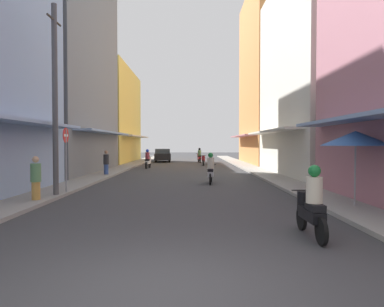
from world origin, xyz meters
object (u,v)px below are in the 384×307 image
(parked_car, at_px, (163,155))
(pedestrian_foreground, at_px, (107,163))
(motorbike_maroon, at_px, (204,160))
(utility_pole, at_px, (56,99))
(pedestrian_crossing, at_px, (37,180))
(motorbike_white, at_px, (149,160))
(motorbike_black, at_px, (312,205))
(vendor_umbrella, at_px, (357,138))
(street_sign_no_entry, at_px, (67,151))
(motorbike_silver, at_px, (212,170))
(motorbike_red, at_px, (200,156))

(parked_car, bearing_deg, pedestrian_foreground, -96.84)
(motorbike_maroon, relative_size, utility_pole, 0.25)
(pedestrian_crossing, bearing_deg, motorbike_white, 84.19)
(motorbike_black, relative_size, pedestrian_crossing, 1.13)
(vendor_umbrella, bearing_deg, motorbike_maroon, 100.32)
(motorbike_maroon, xyz_separation_m, motorbike_white, (-4.67, -3.77, 0.20))
(motorbike_white, height_order, utility_pole, utility_pole)
(parked_car, height_order, street_sign_no_entry, street_sign_no_entry)
(motorbike_maroon, xyz_separation_m, motorbike_silver, (-0.12, -14.57, 0.20))
(motorbike_red, height_order, motorbike_white, same)
(motorbike_black, xyz_separation_m, street_sign_no_entry, (-7.55, 6.25, 1.01))
(pedestrian_foreground, bearing_deg, motorbike_black, -60.62)
(motorbike_maroon, xyz_separation_m, pedestrian_crossing, (-6.36, -20.33, 0.29))
(motorbike_white, bearing_deg, street_sign_no_entry, -95.39)
(pedestrian_foreground, distance_m, street_sign_no_entry, 7.85)
(motorbike_red, xyz_separation_m, street_sign_no_entry, (-5.75, -22.94, 1.01))
(motorbike_black, bearing_deg, street_sign_no_entry, 140.39)
(street_sign_no_entry, bearing_deg, motorbike_white, 84.61)
(motorbike_silver, bearing_deg, utility_pole, -142.87)
(utility_pole, bearing_deg, motorbike_white, 84.51)
(motorbike_red, distance_m, pedestrian_foreground, 16.34)
(vendor_umbrella, relative_size, street_sign_no_entry, 0.91)
(motorbike_silver, height_order, pedestrian_crossing, pedestrian_crossing)
(utility_pole, bearing_deg, pedestrian_crossing, -99.98)
(street_sign_no_entry, bearing_deg, motorbike_red, 75.92)
(pedestrian_foreground, distance_m, vendor_umbrella, 15.08)
(motorbike_white, relative_size, vendor_umbrella, 0.75)
(motorbike_maroon, distance_m, motorbike_red, 4.60)
(motorbike_white, distance_m, motorbike_black, 21.73)
(motorbike_silver, distance_m, street_sign_no_entry, 7.11)
(utility_pole, bearing_deg, street_sign_no_entry, 82.72)
(pedestrian_crossing, distance_m, street_sign_no_entry, 2.20)
(vendor_umbrella, distance_m, street_sign_no_entry, 10.45)
(motorbike_red, distance_m, street_sign_no_entry, 23.68)
(motorbike_white, distance_m, parked_car, 10.28)
(pedestrian_crossing, distance_m, utility_pole, 3.11)
(pedestrian_foreground, height_order, street_sign_no_entry, street_sign_no_entry)
(parked_car, bearing_deg, pedestrian_crossing, -94.28)
(motorbike_white, height_order, pedestrian_foreground, pedestrian_foreground)
(motorbike_silver, xyz_separation_m, street_sign_no_entry, (-5.93, -3.78, 1.01))
(pedestrian_crossing, bearing_deg, street_sign_no_entry, 81.09)
(pedestrian_crossing, distance_m, vendor_umbrella, 10.43)
(motorbike_white, xyz_separation_m, pedestrian_foreground, (-1.73, -6.80, 0.10))
(motorbike_white, relative_size, motorbike_black, 1.00)
(motorbike_red, relative_size, motorbike_black, 1.00)
(street_sign_no_entry, bearing_deg, utility_pole, -97.28)
(motorbike_red, xyz_separation_m, parked_car, (-4.05, 1.91, 0.04))
(motorbike_maroon, distance_m, pedestrian_crossing, 21.30)
(parked_car, relative_size, pedestrian_foreground, 2.64)
(motorbike_red, bearing_deg, pedestrian_crossing, -103.68)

